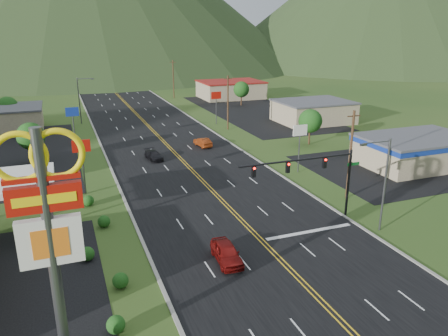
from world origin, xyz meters
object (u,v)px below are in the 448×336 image
object	(u,v)px
traffic_signal	(315,171)
streetlight_west	(81,98)
car_dark_mid	(154,155)
car_red_far	(203,142)
pylon_sign	(47,218)
streetlight_east	(383,179)
car_red_near	(227,253)

from	to	relation	value
traffic_signal	streetlight_west	xyz separation A→B (m)	(-18.16, 56.00, -0.15)
car_dark_mid	traffic_signal	bearing A→B (deg)	-76.80
car_dark_mid	car_red_far	size ratio (longest dim) A/B	1.01
pylon_sign	streetlight_east	distance (m)	29.58
streetlight_east	car_red_near	distance (m)	16.07
car_red_near	car_dark_mid	bearing A→B (deg)	92.44
traffic_signal	car_dark_mid	world-z (taller)	traffic_signal
streetlight_east	car_red_far	bearing A→B (deg)	99.75
car_dark_mid	pylon_sign	bearing A→B (deg)	-116.92
traffic_signal	streetlight_west	size ratio (longest dim) A/B	1.46
pylon_sign	streetlight_west	xyz separation A→B (m)	(5.32, 68.00, -4.12)
streetlight_east	car_red_near	world-z (taller)	streetlight_east
traffic_signal	car_red_near	size ratio (longest dim) A/B	2.84
car_red_far	car_dark_mid	bearing A→B (deg)	19.14
streetlight_east	car_red_far	size ratio (longest dim) A/B	2.10
streetlight_east	car_dark_mid	bearing A→B (deg)	116.08
car_dark_mid	car_red_near	bearing A→B (deg)	-98.91
streetlight_west	streetlight_east	bearing A→B (deg)	-69.14
streetlight_west	car_red_far	size ratio (longest dim) A/B	2.10
streetlight_west	car_dark_mid	world-z (taller)	streetlight_west
streetlight_west	car_dark_mid	distance (m)	30.90
traffic_signal	streetlight_west	world-z (taller)	streetlight_west
pylon_sign	car_red_far	world-z (taller)	pylon_sign
traffic_signal	car_red_near	world-z (taller)	traffic_signal
traffic_signal	streetlight_east	world-z (taller)	streetlight_east
car_red_near	car_dark_mid	world-z (taller)	car_red_near
car_red_near	car_dark_mid	distance (m)	30.77
car_red_near	car_red_far	world-z (taller)	car_red_near
pylon_sign	car_dark_mid	distance (m)	41.62
pylon_sign	streetlight_west	distance (m)	68.33
car_red_near	car_red_far	xyz separation A→B (m)	(9.48, 35.11, -0.08)
car_red_near	car_red_far	distance (m)	36.37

